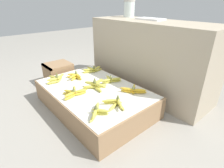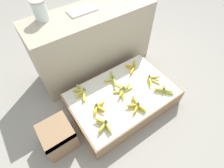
% 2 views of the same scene
% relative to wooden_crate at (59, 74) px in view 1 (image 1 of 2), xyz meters
% --- Properties ---
extents(ground_plane, '(10.00, 10.00, 0.00)m').
position_rel_wooden_crate_xyz_m(ground_plane, '(0.77, 0.01, -0.13)').
color(ground_plane, gray).
extents(display_platform, '(1.13, 0.74, 0.22)m').
position_rel_wooden_crate_xyz_m(display_platform, '(0.77, 0.01, -0.03)').
color(display_platform, '#997551').
rests_on(display_platform, ground_plane).
extents(back_vendor_table, '(1.44, 0.50, 0.79)m').
position_rel_wooden_crate_xyz_m(back_vendor_table, '(0.85, 0.73, 0.26)').
color(back_vendor_table, tan).
rests_on(back_vendor_table, ground_plane).
extents(wooden_crate, '(0.28, 0.30, 0.27)m').
position_rel_wooden_crate_xyz_m(wooden_crate, '(0.00, 0.00, 0.00)').
color(wooden_crate, '#997551').
rests_on(wooden_crate, ground_plane).
extents(banana_bunch_front_left, '(0.15, 0.23, 0.11)m').
position_rel_wooden_crate_xyz_m(banana_bunch_front_left, '(0.40, -0.20, 0.12)').
color(banana_bunch_front_left, gold).
rests_on(banana_bunch_front_left, display_platform).
extents(banana_bunch_front_midleft, '(0.15, 0.23, 0.09)m').
position_rel_wooden_crate_xyz_m(banana_bunch_front_midleft, '(0.77, -0.21, 0.11)').
color(banana_bunch_front_midleft, gold).
rests_on(banana_bunch_front_midleft, display_platform).
extents(banana_bunch_front_midright, '(0.17, 0.19, 0.09)m').
position_rel_wooden_crate_xyz_m(banana_bunch_front_midright, '(1.14, -0.23, 0.11)').
color(banana_bunch_front_midright, gold).
rests_on(banana_bunch_front_midright, display_platform).
extents(banana_bunch_middle_left, '(0.18, 0.14, 0.10)m').
position_rel_wooden_crate_xyz_m(banana_bunch_middle_left, '(0.45, -0.01, 0.11)').
color(banana_bunch_middle_left, gold).
rests_on(banana_bunch_middle_left, display_platform).
extents(banana_bunch_middle_midleft, '(0.24, 0.23, 0.11)m').
position_rel_wooden_crate_xyz_m(banana_bunch_middle_midleft, '(0.78, 0.02, 0.12)').
color(banana_bunch_middle_midleft, gold).
rests_on(banana_bunch_middle_midleft, display_platform).
extents(banana_bunch_middle_midright, '(0.21, 0.18, 0.09)m').
position_rel_wooden_crate_xyz_m(banana_bunch_middle_midright, '(1.14, -0.04, 0.11)').
color(banana_bunch_middle_midright, '#DBCC4C').
rests_on(banana_bunch_middle_midright, display_platform).
extents(banana_bunch_back_left, '(0.14, 0.25, 0.09)m').
position_rel_wooden_crate_xyz_m(banana_bunch_back_left, '(0.40, 0.25, 0.11)').
color(banana_bunch_back_left, gold).
rests_on(banana_bunch_back_left, display_platform).
extents(banana_bunch_back_midleft, '(0.16, 0.23, 0.09)m').
position_rel_wooden_crate_xyz_m(banana_bunch_back_midleft, '(0.77, 0.22, 0.11)').
color(banana_bunch_back_midleft, gold).
rests_on(banana_bunch_back_midleft, display_platform).
extents(banana_bunch_back_midright, '(0.20, 0.18, 0.09)m').
position_rel_wooden_crate_xyz_m(banana_bunch_back_midright, '(1.08, 0.23, 0.11)').
color(banana_bunch_back_midright, gold).
rests_on(banana_bunch_back_midright, display_platform).
extents(glass_jar, '(0.14, 0.14, 0.20)m').
position_rel_wooden_crate_xyz_m(glass_jar, '(0.39, 0.85, 0.76)').
color(glass_jar, silver).
rests_on(glass_jar, back_vendor_table).
extents(foam_tray_white, '(0.30, 0.16, 0.02)m').
position_rel_wooden_crate_xyz_m(foam_tray_white, '(0.78, 0.77, 0.67)').
color(foam_tray_white, white).
rests_on(foam_tray_white, back_vendor_table).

